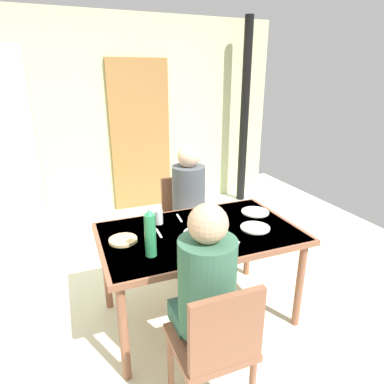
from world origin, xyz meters
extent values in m
plane|color=silver|center=(0.00, 0.00, 0.00)|extent=(6.01, 6.01, 0.00)
cube|color=beige|center=(0.00, 2.31, 1.26)|extent=(4.76, 0.10, 2.52)
cube|color=olive|center=(0.45, 2.23, 1.00)|extent=(0.80, 0.05, 2.00)
cylinder|color=black|center=(1.88, 1.96, 1.26)|extent=(0.12, 0.12, 2.52)
cube|color=brown|center=(0.29, -0.20, 0.71)|extent=(1.42, 0.86, 0.04)
cube|color=beige|center=(0.29, -0.20, 0.73)|extent=(1.36, 0.83, 0.00)
cylinder|color=brown|center=(-0.35, -0.56, 0.35)|extent=(0.06, 0.06, 0.69)
cylinder|color=brown|center=(0.93, -0.56, 0.35)|extent=(0.06, 0.06, 0.69)
cylinder|color=brown|center=(-0.35, 0.16, 0.35)|extent=(0.06, 0.06, 0.69)
cylinder|color=brown|center=(0.93, 0.16, 0.35)|extent=(0.06, 0.06, 0.69)
cube|color=brown|center=(0.05, -0.91, 0.45)|extent=(0.40, 0.40, 0.04)
cube|color=brown|center=(0.05, -1.09, 0.66)|extent=(0.38, 0.04, 0.42)
cylinder|color=brown|center=(-0.12, -0.74, 0.21)|extent=(0.04, 0.04, 0.41)
cylinder|color=brown|center=(0.22, -0.74, 0.21)|extent=(0.04, 0.04, 0.41)
cube|color=brown|center=(0.46, 0.51, 0.45)|extent=(0.40, 0.40, 0.04)
cube|color=brown|center=(0.46, 0.69, 0.66)|extent=(0.38, 0.04, 0.42)
cylinder|color=brown|center=(0.63, 0.34, 0.21)|extent=(0.04, 0.04, 0.41)
cylinder|color=brown|center=(0.29, 0.34, 0.21)|extent=(0.04, 0.04, 0.41)
cylinder|color=brown|center=(0.63, 0.68, 0.21)|extent=(0.04, 0.04, 0.41)
cylinder|color=brown|center=(0.29, 0.68, 0.21)|extent=(0.04, 0.04, 0.41)
cube|color=#336054|center=(0.05, -0.75, 0.51)|extent=(0.30, 0.22, 0.12)
cylinder|color=#38664C|center=(0.05, -0.86, 0.77)|extent=(0.30, 0.30, 0.52)
sphere|color=tan|center=(0.05, -0.86, 1.12)|extent=(0.20, 0.20, 0.20)
cube|color=#525760|center=(0.46, 0.35, 0.51)|extent=(0.30, 0.22, 0.12)
cylinder|color=#4C5156|center=(0.46, 0.46, 0.77)|extent=(0.30, 0.30, 0.52)
sphere|color=beige|center=(0.46, 0.46, 1.12)|extent=(0.20, 0.20, 0.20)
cylinder|color=#2B8650|center=(-0.12, -0.39, 0.87)|extent=(0.07, 0.07, 0.28)
cone|color=#2A8D57|center=(-0.12, -0.39, 1.02)|extent=(0.05, 0.05, 0.04)
cylinder|color=white|center=(0.84, -0.05, 0.74)|extent=(0.22, 0.22, 0.01)
cylinder|color=white|center=(0.26, -0.23, 0.74)|extent=(0.20, 0.20, 0.01)
cylinder|color=white|center=(0.68, -0.31, 0.74)|extent=(0.21, 0.21, 0.01)
cylinder|color=silver|center=(0.05, 0.03, 0.78)|extent=(0.06, 0.06, 0.11)
cylinder|color=silver|center=(0.49, -0.01, 0.78)|extent=(0.06, 0.06, 0.09)
cylinder|color=#DBB77A|center=(-0.25, -0.15, 0.74)|extent=(0.19, 0.19, 0.02)
cube|color=silver|center=(0.23, 0.07, 0.73)|extent=(0.03, 0.15, 0.00)
cube|color=silver|center=(0.42, -0.50, 0.73)|extent=(0.11, 0.12, 0.00)
cube|color=silver|center=(0.57, 0.13, 0.73)|extent=(0.05, 0.15, 0.00)
cube|color=silver|center=(0.01, -0.12, 0.73)|extent=(0.02, 0.15, 0.00)
camera|label=1|loc=(-0.55, -2.16, 1.79)|focal=30.87mm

